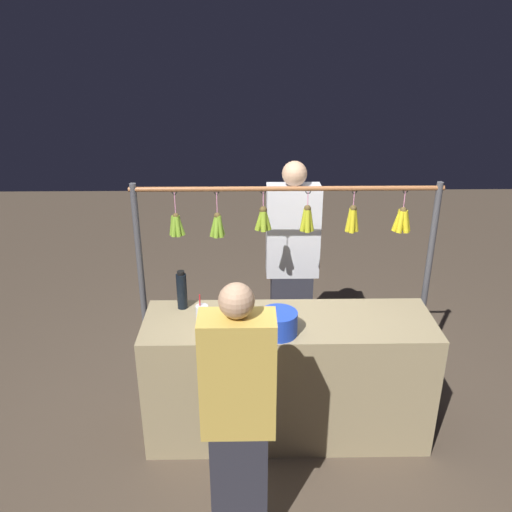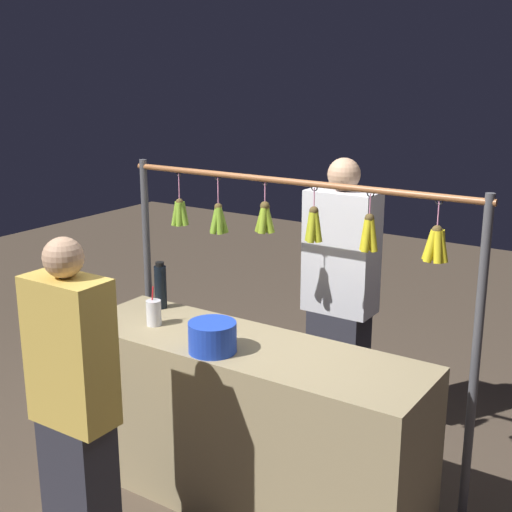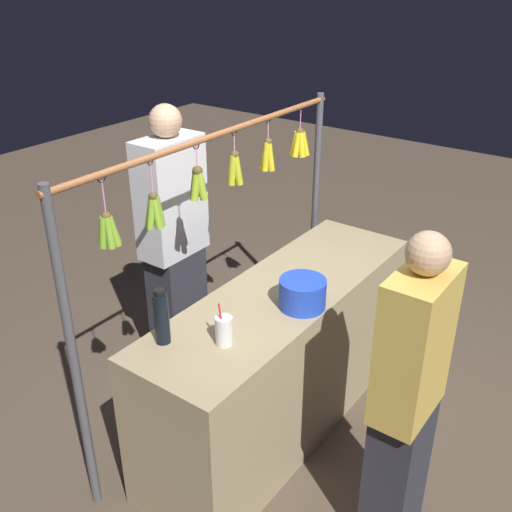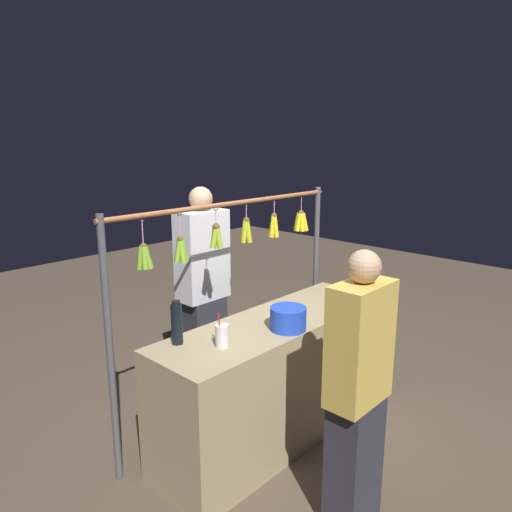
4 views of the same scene
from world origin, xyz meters
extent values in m
plane|color=#4F4033|center=(0.00, 0.00, 0.00)|extent=(12.00, 12.00, 0.00)
cube|color=tan|center=(0.00, 0.00, 0.44)|extent=(1.87, 0.57, 0.88)
cylinder|color=#4C4C51|center=(-1.01, -0.42, 0.83)|extent=(0.04, 0.04, 1.67)
cylinder|color=#4C4C51|center=(1.01, -0.42, 0.83)|extent=(0.04, 0.04, 1.67)
cylinder|color=#9E6038|center=(0.00, -0.42, 1.63)|extent=(2.08, 0.03, 0.03)
torus|color=black|center=(-0.79, -0.42, 1.61)|extent=(0.04, 0.01, 0.04)
cylinder|color=pink|center=(-0.79, -0.42, 1.54)|extent=(0.01, 0.01, 0.14)
sphere|color=brown|center=(-0.79, -0.42, 1.47)|extent=(0.05, 0.05, 0.05)
cylinder|color=yellow|center=(-0.76, -0.42, 1.40)|extent=(0.07, 0.04, 0.15)
cylinder|color=yellow|center=(-0.77, -0.39, 1.40)|extent=(0.06, 0.07, 0.16)
cylinder|color=yellow|center=(-0.80, -0.40, 1.40)|extent=(0.06, 0.06, 0.16)
cylinder|color=yellow|center=(-0.81, -0.42, 1.40)|extent=(0.07, 0.04, 0.15)
cylinder|color=yellow|center=(-0.80, -0.44, 1.40)|extent=(0.05, 0.05, 0.15)
cylinder|color=yellow|center=(-0.77, -0.44, 1.40)|extent=(0.05, 0.06, 0.15)
torus|color=black|center=(-0.45, -0.42, 1.61)|extent=(0.04, 0.01, 0.04)
cylinder|color=pink|center=(-0.45, -0.42, 1.55)|extent=(0.01, 0.01, 0.12)
sphere|color=brown|center=(-0.45, -0.42, 1.49)|extent=(0.05, 0.05, 0.05)
cylinder|color=gold|center=(-0.43, -0.42, 1.41)|extent=(0.06, 0.04, 0.17)
cylinder|color=gold|center=(-0.44, -0.40, 1.41)|extent=(0.04, 0.06, 0.17)
cylinder|color=gold|center=(-0.46, -0.42, 1.41)|extent=(0.06, 0.04, 0.17)
cylinder|color=gold|center=(-0.44, -0.44, 1.41)|extent=(0.04, 0.07, 0.17)
torus|color=black|center=(-0.14, -0.42, 1.61)|extent=(0.04, 0.01, 0.04)
cylinder|color=pink|center=(-0.14, -0.42, 1.55)|extent=(0.01, 0.01, 0.12)
sphere|color=brown|center=(-0.14, -0.42, 1.49)|extent=(0.05, 0.05, 0.05)
cylinder|color=gold|center=(-0.12, -0.42, 1.41)|extent=(0.06, 0.04, 0.16)
cylinder|color=gold|center=(-0.14, -0.40, 1.41)|extent=(0.04, 0.06, 0.17)
cylinder|color=gold|center=(-0.16, -0.42, 1.41)|extent=(0.06, 0.04, 0.17)
cylinder|color=gold|center=(-0.14, -0.44, 1.41)|extent=(0.04, 0.07, 0.17)
torus|color=black|center=(0.16, -0.42, 1.61)|extent=(0.04, 0.01, 0.04)
cylinder|color=pink|center=(0.16, -0.42, 1.55)|extent=(0.01, 0.01, 0.13)
sphere|color=brown|center=(0.16, -0.42, 1.48)|extent=(0.05, 0.05, 0.05)
cylinder|color=#8BAC29|center=(0.18, -0.42, 1.41)|extent=(0.08, 0.04, 0.15)
cylinder|color=#8BAC29|center=(0.15, -0.40, 1.41)|extent=(0.04, 0.07, 0.15)
cylinder|color=#8BAC29|center=(0.14, -0.42, 1.41)|extent=(0.08, 0.04, 0.15)
cylinder|color=#8BAC29|center=(0.16, -0.44, 1.41)|extent=(0.04, 0.07, 0.15)
torus|color=black|center=(0.46, -0.42, 1.61)|extent=(0.04, 0.01, 0.04)
cylinder|color=pink|center=(0.46, -0.42, 1.53)|extent=(0.01, 0.01, 0.16)
sphere|color=brown|center=(0.46, -0.42, 1.44)|extent=(0.04, 0.04, 0.04)
cylinder|color=#77A52B|center=(0.49, -0.42, 1.37)|extent=(0.07, 0.04, 0.15)
cylinder|color=#77A52B|center=(0.47, -0.40, 1.37)|extent=(0.05, 0.07, 0.16)
cylinder|color=#77A52B|center=(0.45, -0.41, 1.37)|extent=(0.05, 0.05, 0.15)
cylinder|color=#77A52B|center=(0.45, -0.43, 1.37)|extent=(0.07, 0.06, 0.16)
cylinder|color=#77A52B|center=(0.47, -0.44, 1.37)|extent=(0.04, 0.07, 0.16)
torus|color=black|center=(0.74, -0.42, 1.61)|extent=(0.04, 0.01, 0.04)
cylinder|color=pink|center=(0.74, -0.42, 1.53)|extent=(0.01, 0.01, 0.17)
sphere|color=brown|center=(0.74, -0.42, 1.44)|extent=(0.04, 0.04, 0.04)
cylinder|color=#77A52B|center=(0.77, -0.42, 1.37)|extent=(0.05, 0.03, 0.14)
cylinder|color=#77A52B|center=(0.75, -0.40, 1.37)|extent=(0.05, 0.06, 0.14)
cylinder|color=#77A52B|center=(0.73, -0.40, 1.37)|extent=(0.05, 0.06, 0.14)
cylinder|color=#77A52B|center=(0.72, -0.42, 1.37)|extent=(0.07, 0.04, 0.14)
cylinder|color=#77A52B|center=(0.73, -0.44, 1.37)|extent=(0.05, 0.05, 0.14)
cylinder|color=#77A52B|center=(0.75, -0.44, 1.37)|extent=(0.04, 0.06, 0.14)
cylinder|color=black|center=(0.70, -0.18, 1.00)|extent=(0.07, 0.07, 0.24)
cylinder|color=black|center=(0.70, -0.18, 1.13)|extent=(0.05, 0.05, 0.02)
cylinder|color=blue|center=(0.08, 0.16, 0.95)|extent=(0.23, 0.23, 0.15)
cylinder|color=silver|center=(0.55, 0.05, 0.95)|extent=(0.08, 0.08, 0.14)
cylinder|color=red|center=(0.56, 0.05, 0.98)|extent=(0.01, 0.04, 0.21)
cube|color=#2D2D38|center=(-0.09, -0.86, 0.41)|extent=(0.33, 0.22, 0.81)
cube|color=silver|center=(-0.09, -0.86, 1.17)|extent=(0.41, 0.22, 0.71)
sphere|color=tan|center=(-0.09, -0.86, 1.62)|extent=(0.19, 0.19, 0.19)
cube|color=#2D2D38|center=(0.31, 0.83, 0.37)|extent=(0.29, 0.20, 0.73)
cube|color=gold|center=(0.31, 0.83, 1.06)|extent=(0.37, 0.20, 0.64)
sphere|color=tan|center=(0.31, 0.83, 1.46)|extent=(0.17, 0.17, 0.17)
camera|label=1|loc=(0.26, 2.95, 2.60)|focal=37.20mm
camera|label=2|loc=(-1.82, 2.65, 2.21)|focal=49.19mm
camera|label=3|loc=(2.23, 1.45, 2.42)|focal=41.52mm
camera|label=4|loc=(2.34, 2.00, 2.07)|focal=34.03mm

